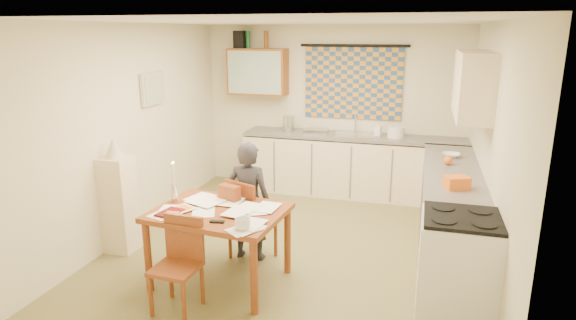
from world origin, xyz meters
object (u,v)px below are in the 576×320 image
(stove, at_px, (457,271))
(dining_table, at_px, (220,246))
(chair_far, at_px, (252,234))
(counter_back, at_px, (354,166))
(shelf_stand, at_px, (119,205))
(counter_right, at_px, (450,216))
(person, at_px, (249,201))

(stove, distance_m, dining_table, 2.19)
(stove, height_order, chair_far, stove)
(counter_back, relative_size, shelf_stand, 3.04)
(counter_right, height_order, chair_far, counter_right)
(stove, height_order, dining_table, stove)
(counter_back, bearing_deg, chair_far, -107.29)
(counter_back, bearing_deg, shelf_stand, -130.39)
(shelf_stand, bearing_deg, chair_far, 8.12)
(chair_far, bearing_deg, person, 7.73)
(counter_back, relative_size, stove, 3.39)
(person, bearing_deg, counter_back, -109.07)
(counter_right, relative_size, chair_far, 3.25)
(stove, relative_size, dining_table, 0.75)
(chair_far, relative_size, person, 0.70)
(dining_table, relative_size, person, 1.00)
(dining_table, height_order, chair_far, chair_far)
(person, bearing_deg, dining_table, 79.66)
(counter_back, relative_size, dining_table, 2.54)
(dining_table, height_order, person, person)
(counter_right, distance_m, stove, 1.37)
(counter_right, relative_size, person, 2.27)
(dining_table, bearing_deg, shelf_stand, 170.76)
(counter_right, xyz_separation_m, chair_far, (-2.06, -0.69, -0.17))
(stove, relative_size, chair_far, 1.07)
(stove, xyz_separation_m, person, (-2.09, 0.69, 0.17))
(person, bearing_deg, counter_right, -163.06)
(stove, bearing_deg, person, 161.74)
(counter_right, bearing_deg, shelf_stand, -165.74)
(person, distance_m, shelf_stand, 1.47)
(counter_right, height_order, dining_table, counter_right)
(dining_table, relative_size, shelf_stand, 1.19)
(stove, bearing_deg, counter_right, 90.00)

